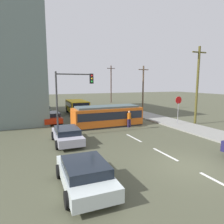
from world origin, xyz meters
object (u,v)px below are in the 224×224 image
at_px(city_bus, 77,106).
at_px(parked_sedan_mid, 67,135).
at_px(pedestrian_crossing, 129,118).
at_px(parked_sedan_far, 51,117).
at_px(traffic_light_mast, 72,91).
at_px(stop_sign, 178,104).
at_px(utility_pole_near, 197,85).
at_px(utility_pole_mid, 143,87).
at_px(parked_sedan_near, 85,173).
at_px(parked_sedan_furthest, 44,110).
at_px(streetcar_tram, 107,116).
at_px(utility_pole_far, 111,84).

distance_m(city_bus, parked_sedan_mid, 14.50).
relative_size(pedestrian_crossing, parked_sedan_far, 0.37).
xyz_separation_m(city_bus, traffic_light_mast, (-3.17, -11.97, 2.69)).
xyz_separation_m(pedestrian_crossing, stop_sign, (5.26, -0.99, 1.25)).
relative_size(city_bus, utility_pole_near, 0.66).
distance_m(traffic_light_mast, utility_pole_mid, 17.80).
bearing_deg(parked_sedan_near, parked_sedan_far, 89.31).
height_order(city_bus, parked_sedan_far, city_bus).
bearing_deg(pedestrian_crossing, city_bus, 103.62).
xyz_separation_m(city_bus, parked_sedan_furthest, (-4.56, 1.16, -0.43)).
relative_size(city_bus, parked_sedan_furthest, 1.27).
xyz_separation_m(streetcar_tram, pedestrian_crossing, (1.78, -1.52, -0.14)).
xyz_separation_m(parked_sedan_mid, stop_sign, (11.95, 1.84, 1.57)).
height_order(streetcar_tram, utility_pole_near, utility_pole_near).
distance_m(streetcar_tram, stop_sign, 7.56).
bearing_deg(utility_pole_near, stop_sign, 165.97).
distance_m(streetcar_tram, parked_sedan_near, 12.23).
bearing_deg(city_bus, streetcar_tram, -84.57).
bearing_deg(utility_pole_near, parked_sedan_furthest, 136.48).
height_order(stop_sign, utility_pole_far, utility_pole_far).
xyz_separation_m(city_bus, utility_pole_near, (9.90, -12.57, 3.18)).
height_order(parked_sedan_mid, utility_pole_mid, utility_pole_mid).
height_order(streetcar_tram, pedestrian_crossing, streetcar_tram).
relative_size(parked_sedan_near, utility_pole_mid, 0.59).
bearing_deg(traffic_light_mast, city_bus, 75.17).
bearing_deg(utility_pole_mid, parked_sedan_furthest, 172.88).
bearing_deg(streetcar_tram, utility_pole_far, 66.31).
bearing_deg(streetcar_tram, utility_pole_mid, 42.24).
height_order(pedestrian_crossing, parked_sedan_near, pedestrian_crossing).
bearing_deg(utility_pole_mid, city_bus, 176.04).
height_order(parked_sedan_near, parked_sedan_furthest, same).
bearing_deg(utility_pole_far, parked_sedan_mid, -118.99).
bearing_deg(parked_sedan_near, city_bus, 77.78).
relative_size(parked_sedan_far, utility_pole_mid, 0.64).
height_order(parked_sedan_mid, parked_sedan_furthest, same).
height_order(streetcar_tram, city_bus, streetcar_tram).
height_order(stop_sign, traffic_light_mast, traffic_light_mast).
bearing_deg(utility_pole_far, stop_sign, -95.78).
bearing_deg(stop_sign, streetcar_tram, 160.36).
height_order(parked_sedan_near, utility_pole_far, utility_pole_far).
bearing_deg(parked_sedan_far, streetcar_tram, -37.40).
relative_size(streetcar_tram, parked_sedan_furthest, 1.68).
xyz_separation_m(city_bus, utility_pole_far, (10.39, 12.03, 3.15)).
height_order(stop_sign, utility_pole_mid, utility_pole_mid).
relative_size(parked_sedan_mid, stop_sign, 1.46).
distance_m(parked_sedan_near, utility_pole_near, 16.82).
distance_m(city_bus, parked_sedan_near, 21.03).
height_order(parked_sedan_far, parked_sedan_furthest, same).
distance_m(parked_sedan_mid, stop_sign, 12.19).
relative_size(parked_sedan_near, utility_pole_far, 0.52).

